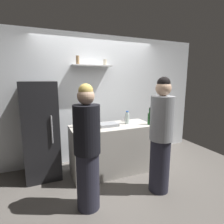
{
  "coord_description": "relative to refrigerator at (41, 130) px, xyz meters",
  "views": [
    {
      "loc": [
        -1.17,
        -2.38,
        1.71
      ],
      "look_at": [
        0.03,
        0.52,
        1.13
      ],
      "focal_mm": 28.55,
      "sensor_mm": 36.0,
      "label": 1
    }
  ],
  "objects": [
    {
      "name": "wine_bottle_amber_glass",
      "position": [
        0.81,
        -0.38,
        0.15
      ],
      "size": [
        0.08,
        0.08,
        0.29
      ],
      "color": "#472814",
      "rests_on": "counter"
    },
    {
      "name": "back_wall_assembly",
      "position": [
        1.16,
        0.4,
        0.47
      ],
      "size": [
        4.8,
        0.32,
        2.6
      ],
      "color": "white",
      "rests_on": "ground"
    },
    {
      "name": "baking_pan",
      "position": [
        1.12,
        -0.34,
        0.07
      ],
      "size": [
        0.34,
        0.24,
        0.05
      ],
      "primitive_type": "cube",
      "color": "gray",
      "rests_on": "counter"
    },
    {
      "name": "person_blonde",
      "position": [
        0.52,
        -1.13,
        -0.02
      ],
      "size": [
        0.34,
        0.34,
        1.66
      ],
      "rotation": [
        0.0,
        0.0,
        5.71
      ],
      "color": "#262633",
      "rests_on": "ground"
    },
    {
      "name": "water_bottle_plastic",
      "position": [
        1.51,
        -0.31,
        0.15
      ],
      "size": [
        0.08,
        0.08,
        0.24
      ],
      "color": "silver",
      "rests_on": "counter"
    },
    {
      "name": "wine_bottle_green_glass",
      "position": [
        1.87,
        -0.52,
        0.16
      ],
      "size": [
        0.07,
        0.07,
        0.32
      ],
      "color": "#19471E",
      "rests_on": "counter"
    },
    {
      "name": "ground_plane",
      "position": [
        1.16,
        -0.85,
        -0.84
      ],
      "size": [
        5.28,
        5.28,
        0.0
      ],
      "primitive_type": "plane",
      "color": "#59544F"
    },
    {
      "name": "utensil_holder",
      "position": [
        1.6,
        -0.1,
        0.1
      ],
      "size": [
        0.1,
        0.1,
        0.22
      ],
      "color": "#B2B2B7",
      "rests_on": "counter"
    },
    {
      "name": "refrigerator",
      "position": [
        0.0,
        0.0,
        0.0
      ],
      "size": [
        0.57,
        0.68,
        1.68
      ],
      "color": "black",
      "rests_on": "ground"
    },
    {
      "name": "person_grey_hoodie",
      "position": [
        1.63,
        -1.17,
        0.03
      ],
      "size": [
        0.34,
        0.34,
        1.75
      ],
      "rotation": [
        0.0,
        0.0,
        0.79
      ],
      "color": "#262633",
      "rests_on": "ground"
    },
    {
      "name": "counter",
      "position": [
        1.2,
        -0.33,
        -0.4
      ],
      "size": [
        1.49,
        0.66,
        0.88
      ],
      "primitive_type": "cube",
      "color": "#B7B2A8",
      "rests_on": "ground"
    },
    {
      "name": "wine_bottle_dark_glass",
      "position": [
        0.61,
        -0.22,
        0.17
      ],
      "size": [
        0.06,
        0.06,
        0.33
      ],
      "color": "black",
      "rests_on": "counter"
    }
  ]
}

